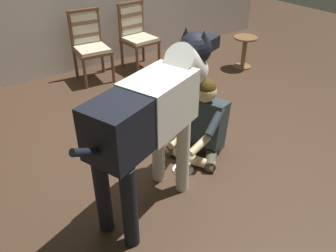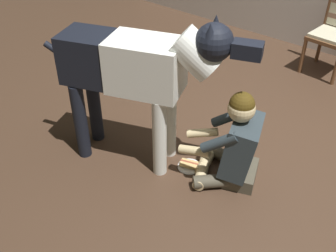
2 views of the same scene
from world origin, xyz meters
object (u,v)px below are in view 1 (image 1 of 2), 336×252
object	(u,v)px
large_dog	(155,110)
hot_dog_on_plate	(183,168)
round_side_table	(244,50)
dining_chair_right_of_pair	(136,33)
person_sitting_on_floor	(203,124)
dining_chair_left_of_pair	(89,43)

from	to	relation	value
large_dog	hot_dog_on_plate	bearing A→B (deg)	21.04
large_dog	round_side_table	world-z (taller)	large_dog
dining_chair_right_of_pair	person_sitting_on_floor	world-z (taller)	dining_chair_right_of_pair
dining_chair_right_of_pair	large_dog	bearing A→B (deg)	-117.74
dining_chair_left_of_pair	round_side_table	size ratio (longest dim) A/B	1.98
large_dog	hot_dog_on_plate	xyz separation A→B (m)	(0.41, 0.16, -0.85)
round_side_table	dining_chair_left_of_pair	bearing A→B (deg)	154.89
large_dog	dining_chair_left_of_pair	bearing A→B (deg)	76.77
dining_chair_right_of_pair	round_side_table	distance (m)	1.70
round_side_table	person_sitting_on_floor	bearing A→B (deg)	-145.53
dining_chair_left_of_pair	hot_dog_on_plate	size ratio (longest dim) A/B	4.80
dining_chair_left_of_pair	large_dog	distance (m)	2.75
dining_chair_left_of_pair	person_sitting_on_floor	size ratio (longest dim) A/B	1.19
dining_chair_left_of_pair	large_dog	size ratio (longest dim) A/B	0.60
dining_chair_right_of_pair	large_dog	world-z (taller)	large_dog
person_sitting_on_floor	round_side_table	bearing A→B (deg)	34.47
dining_chair_right_of_pair	person_sitting_on_floor	bearing A→B (deg)	-105.38
person_sitting_on_floor	hot_dog_on_plate	distance (m)	0.47
dining_chair_left_of_pair	person_sitting_on_floor	distance (m)	2.38
dining_chair_left_of_pair	hot_dog_on_plate	bearing A→B (deg)	-94.92
large_dog	round_side_table	size ratio (longest dim) A/B	3.32
hot_dog_on_plate	round_side_table	distance (m)	2.79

